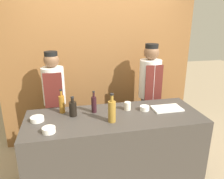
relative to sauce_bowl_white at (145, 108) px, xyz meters
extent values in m
plane|color=tan|center=(-0.40, -0.08, -0.95)|extent=(14.00, 14.00, 0.00)
cube|color=brown|center=(-0.40, 1.10, 0.25)|extent=(3.11, 0.18, 2.40)
cube|color=#3D3833|center=(-0.40, -0.08, -0.49)|extent=(2.11, 0.80, 0.92)
cylinder|color=white|center=(0.00, 0.00, 0.00)|extent=(0.12, 0.12, 0.06)
cylinder|color=silver|center=(0.00, 0.00, 0.02)|extent=(0.10, 0.10, 0.02)
cylinder|color=white|center=(-1.30, -0.02, -0.01)|extent=(0.15, 0.15, 0.05)
cylinder|color=green|center=(-1.30, -0.02, 0.01)|extent=(0.13, 0.13, 0.01)
cylinder|color=white|center=(-1.15, -0.32, 0.00)|extent=(0.14, 0.14, 0.06)
cylinder|color=#703384|center=(-1.15, -0.32, 0.02)|extent=(0.11, 0.11, 0.02)
cube|color=white|center=(0.29, -0.03, -0.02)|extent=(0.37, 0.23, 0.02)
cylinder|color=olive|center=(-0.47, -0.22, 0.09)|extent=(0.09, 0.09, 0.24)
cylinder|color=olive|center=(-0.47, -0.22, 0.25)|extent=(0.03, 0.03, 0.07)
cylinder|color=black|center=(-0.47, -0.22, 0.30)|extent=(0.04, 0.04, 0.02)
cylinder|color=black|center=(-0.89, 0.03, 0.06)|extent=(0.09, 0.09, 0.18)
cylinder|color=black|center=(-0.89, 0.03, 0.17)|extent=(0.04, 0.04, 0.05)
cylinder|color=black|center=(-0.89, 0.03, 0.20)|extent=(0.04, 0.04, 0.01)
cylinder|color=black|center=(-0.63, 0.08, 0.07)|extent=(0.06, 0.06, 0.20)
cylinder|color=black|center=(-0.63, 0.08, 0.20)|extent=(0.03, 0.03, 0.06)
cylinder|color=black|center=(-0.63, 0.08, 0.24)|extent=(0.03, 0.03, 0.02)
cylinder|color=#9E661E|center=(-1.02, 0.15, 0.08)|extent=(0.07, 0.07, 0.22)
cylinder|color=#9E661E|center=(-1.02, 0.15, 0.22)|extent=(0.03, 0.03, 0.07)
cylinder|color=black|center=(-1.02, 0.15, 0.26)|extent=(0.03, 0.03, 0.02)
cylinder|color=silver|center=(-0.21, 0.06, 0.02)|extent=(0.08, 0.08, 0.10)
cylinder|color=#28282D|center=(-1.12, 0.64, -0.52)|extent=(0.22, 0.22, 0.86)
cylinder|color=silver|center=(-1.12, 0.64, 0.17)|extent=(0.31, 0.31, 0.53)
cube|color=#561E19|center=(-1.12, 0.49, 0.15)|extent=(0.25, 0.02, 0.49)
sphere|color=brown|center=(-1.12, 0.64, 0.54)|extent=(0.21, 0.21, 0.21)
cylinder|color=black|center=(-1.12, 0.64, 0.62)|extent=(0.18, 0.18, 0.07)
cylinder|color=#28282D|center=(0.32, 0.64, -0.53)|extent=(0.24, 0.24, 0.85)
cylinder|color=silver|center=(0.32, 0.64, 0.19)|extent=(0.33, 0.33, 0.58)
cube|color=#561E19|center=(0.32, 0.48, 0.16)|extent=(0.26, 0.02, 0.54)
sphere|color=brown|center=(0.32, 0.64, 0.59)|extent=(0.23, 0.23, 0.23)
cylinder|color=black|center=(0.32, 0.64, 0.68)|extent=(0.19, 0.19, 0.08)
camera|label=1|loc=(-0.94, -2.39, 1.10)|focal=35.00mm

